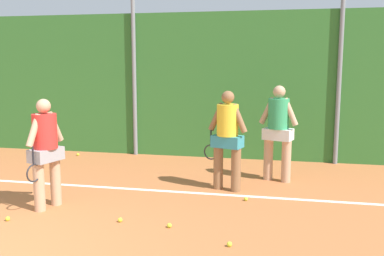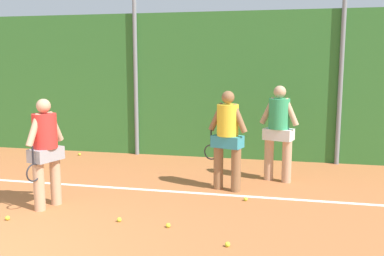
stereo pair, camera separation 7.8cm
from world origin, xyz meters
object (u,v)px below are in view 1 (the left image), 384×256
Objects in this scene: tennis_ball_7 at (229,244)px; tennis_ball_8 at (78,154)px; tennis_ball_0 at (120,220)px; tennis_ball_10 at (169,225)px; tennis_ball_1 at (8,219)px; player_backcourt_far at (278,128)px; player_midcourt at (227,135)px; tennis_ball_11 at (246,199)px; player_foreground_near at (46,148)px; tennis_ball_6 at (31,156)px.

tennis_ball_7 and tennis_ball_8 have the same top height.
tennis_ball_10 is (0.76, -0.06, 0.00)m from tennis_ball_0.
tennis_ball_0 is 0.76m from tennis_ball_10.
tennis_ball_10 is (2.39, 0.24, 0.00)m from tennis_ball_1.
player_backcourt_far is at bearing 80.77° from tennis_ball_7.
player_midcourt is 27.35× the size of tennis_ball_10.
tennis_ball_0 is 1.00× the size of tennis_ball_11.
tennis_ball_8 and tennis_ball_10 have the same top height.
player_midcourt is 27.35× the size of tennis_ball_7.
player_midcourt is at bearing 61.23° from player_backcourt_far.
tennis_ball_10 is 1.71m from tennis_ball_11.
tennis_ball_0 and tennis_ball_11 have the same top height.
tennis_ball_8 is 5.13m from tennis_ball_11.
tennis_ball_7 is at bearing 99.18° from player_backcourt_far.
tennis_ball_8 is (-4.34, 4.55, 0.00)m from tennis_ball_7.
player_foreground_near is at bearing 52.24° from player_backcourt_far.
player_midcourt reaches higher than tennis_ball_10.
player_backcourt_far is at bearing 51.36° from tennis_ball_0.
player_foreground_near is 3.28m from tennis_ball_7.
player_midcourt is 4.61m from tennis_ball_8.
tennis_ball_11 is (0.40, -0.56, -0.98)m from player_midcourt.
player_backcourt_far reaches higher than tennis_ball_10.
player_backcourt_far is (3.55, 2.38, 0.07)m from player_foreground_near.
player_midcourt is 27.35× the size of tennis_ball_0.
player_backcourt_far is at bearing -119.77° from player_midcourt.
tennis_ball_8 is (-2.67, 4.03, 0.00)m from tennis_ball_0.
tennis_ball_7 is (0.35, -2.44, -0.98)m from player_midcourt.
tennis_ball_0 is 1.74m from tennis_ball_7.
tennis_ball_7 is at bearing -3.81° from tennis_ball_1.
player_midcourt is at bearing -18.25° from tennis_ball_6.
tennis_ball_1 is 1.00× the size of tennis_ball_8.
player_backcourt_far is at bearing 62.89° from tennis_ball_10.
tennis_ball_6 is (-3.69, 3.57, 0.00)m from tennis_ball_0.
player_midcourt is 27.35× the size of tennis_ball_11.
player_backcourt_far reaches higher than tennis_ball_8.
player_midcourt is 2.65m from tennis_ball_7.
player_midcourt is 2.28m from tennis_ball_10.
tennis_ball_6 is (-2.33, 3.21, -0.94)m from player_foreground_near.
player_midcourt is at bearing 137.10° from player_foreground_near.
tennis_ball_10 is at bearing 153.21° from tennis_ball_7.
tennis_ball_7 is 1.00× the size of tennis_ball_11.
player_midcourt is 27.35× the size of tennis_ball_6.
player_backcourt_far reaches higher than tennis_ball_11.
player_foreground_near is 2.35m from tennis_ball_10.
tennis_ball_0 and tennis_ball_10 have the same top height.
tennis_ball_10 is (3.43, -4.09, 0.00)m from tennis_ball_8.
tennis_ball_6 is at bearing 142.62° from tennis_ball_7.
tennis_ball_1 is (-2.94, -2.22, -0.98)m from player_midcourt.
tennis_ball_1 is 4.45m from tennis_ball_8.
tennis_ball_6 is at bearing 157.73° from tennis_ball_11.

